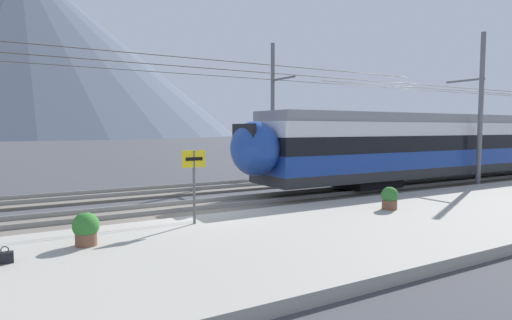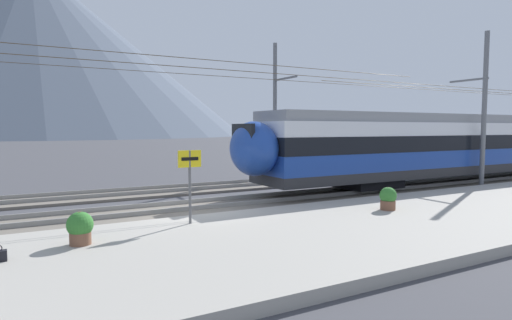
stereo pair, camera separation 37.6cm
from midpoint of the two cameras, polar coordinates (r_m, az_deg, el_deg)
name	(u,v)px [view 1 (the left image)]	position (r m, az deg, el deg)	size (l,w,h in m)	color
ground_plane	(196,217)	(15.21, -8.78, -7.55)	(400.00, 400.00, 0.00)	#424247
platform_slab	(263,243)	(11.14, 0.02, -11.16)	(120.00, 7.09, 0.29)	#A39E93
track_near	(184,209)	(16.30, -10.33, -6.53)	(120.00, 3.00, 0.28)	#6B6359
track_far	(149,193)	(20.76, -14.76, -4.28)	(120.00, 3.00, 0.28)	#6B6359
train_near_platform	(473,143)	(27.70, 26.91, 2.01)	(31.06, 2.94, 4.27)	#2D2D30
train_far_track	(512,139)	(40.98, 31.01, 2.45)	(31.66, 2.87, 4.27)	#2D2D30
catenary_mast_mid	(478,108)	(24.74, 27.38, 6.19)	(45.33, 2.17, 7.99)	slate
catenary_mast_far_side	(274,109)	(25.78, 2.02, 6.90)	(45.33, 2.46, 8.23)	slate
platform_sign	(194,170)	(12.58, -9.22, -1.35)	(0.70, 0.08, 2.18)	#59595B
handbag_beside_passenger	(5,257)	(10.60, -31.64, -11.12)	(0.32, 0.18, 0.36)	black
potted_plant_platform_edge	(390,197)	(15.45, 16.90, -4.83)	(0.58, 0.58, 0.79)	brown
potted_plant_by_shelter	(86,228)	(11.16, -22.86, -8.40)	(0.63, 0.63, 0.81)	brown
mountain_central_peak	(23,48)	(207.01, -28.97, 13.02)	(176.89, 176.89, 72.84)	#515B6B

